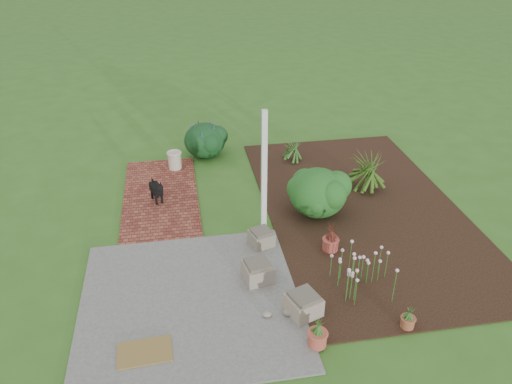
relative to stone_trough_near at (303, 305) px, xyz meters
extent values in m
plane|color=#356720|center=(-0.48, 2.32, -0.20)|extent=(80.00, 80.00, 0.00)
cube|color=#60605D|center=(-1.73, 0.57, -0.18)|extent=(3.50, 3.50, 0.04)
cube|color=maroon|center=(-2.18, 4.07, -0.18)|extent=(1.60, 3.50, 0.04)
cube|color=black|center=(2.02, 2.82, -0.18)|extent=(4.00, 7.00, 0.03)
cube|color=white|center=(-0.18, 2.42, 1.05)|extent=(0.10, 0.10, 2.50)
cube|color=gray|center=(0.00, 0.00, 0.00)|extent=(0.60, 0.60, 0.31)
cube|color=#766E59|center=(-0.56, 0.92, 0.00)|extent=(0.54, 0.54, 0.31)
cube|color=#726D57|center=(-0.32, 1.90, -0.02)|extent=(0.50, 0.50, 0.27)
cube|color=brown|center=(-2.43, -0.40, -0.15)|extent=(0.80, 0.54, 0.02)
cube|color=black|center=(-2.25, 3.84, 0.13)|extent=(0.30, 0.44, 0.18)
cylinder|color=black|center=(-2.26, 3.68, -0.06)|extent=(0.05, 0.05, 0.20)
cylinder|color=black|center=(-2.14, 3.72, -0.06)|extent=(0.05, 0.05, 0.20)
cylinder|color=black|center=(-2.35, 3.95, -0.06)|extent=(0.05, 0.05, 0.20)
cylinder|color=black|center=(-2.24, 3.99, -0.06)|extent=(0.05, 0.05, 0.20)
sphere|color=black|center=(-2.17, 3.60, 0.28)|extent=(0.17, 0.17, 0.17)
cone|color=black|center=(-2.32, 4.04, 0.26)|extent=(0.10, 0.14, 0.15)
cylinder|color=beige|center=(-1.82, 5.32, 0.05)|extent=(0.36, 0.36, 0.41)
ellipsoid|color=#133D17|center=(1.01, 2.82, 0.33)|extent=(1.18, 1.18, 1.00)
cylinder|color=#AC473A|center=(0.91, 1.53, -0.05)|extent=(0.34, 0.34, 0.23)
cylinder|color=#9A5134|center=(1.49, -0.54, -0.08)|extent=(0.26, 0.26, 0.17)
cylinder|color=#B2503C|center=(0.04, -0.66, -0.05)|extent=(0.36, 0.36, 0.23)
ellipsoid|color=black|center=(-1.03, 5.99, 0.24)|extent=(1.35, 1.35, 0.88)
camera|label=1|loc=(-1.71, -5.61, 5.38)|focal=35.00mm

